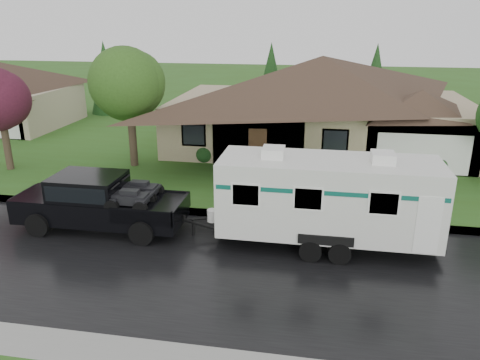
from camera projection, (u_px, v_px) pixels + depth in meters
The scene contains 10 objects.
ground at pixel (257, 242), 17.41m from camera, with size 140.00×140.00×0.00m, color #30581B.
road at pixel (249, 269), 15.54m from camera, with size 140.00×8.00×0.01m, color black.
curb at pixel (264, 217), 19.47m from camera, with size 140.00×0.50×0.15m, color gray.
lawn at pixel (288, 141), 31.34m from camera, with size 140.00×26.00×0.15m, color #30581B.
house_main at pixel (326, 92), 28.73m from camera, with size 19.44×10.80×6.90m.
tree_left_green at pixel (129, 86), 24.62m from camera, with size 3.82×3.82×6.32m.
tree_red at pixel (0, 102), 24.21m from camera, with size 3.17×3.17×5.25m.
shrub_row at pixel (317, 158), 25.52m from camera, with size 13.60×1.00×1.00m.
pickup_truck at pixel (97, 200), 18.24m from camera, with size 6.56×2.49×2.19m.
travel_trailer at pixel (328, 196), 16.56m from camera, with size 8.09×2.84×3.63m.
Camera 1 is at (2.08, -15.55, 7.91)m, focal length 35.00 mm.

